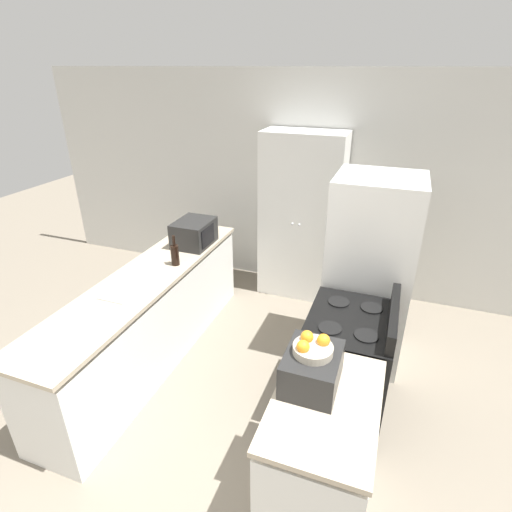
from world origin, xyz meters
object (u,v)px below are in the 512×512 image
Objects in this scene: wine_bottle at (175,254)px; toaster_oven at (312,369)px; pantry_cabinet at (301,217)px; fruit_bowl at (312,347)px; refrigerator at (369,273)px; microwave at (194,233)px; stove at (346,364)px.

wine_bottle is 0.76× the size of toaster_oven.
fruit_bowl is at bearing -74.49° from pantry_cabinet.
refrigerator is 1.81m from wine_bottle.
microwave is 1.89× the size of fruit_bowl.
microwave is (-1.75, 0.81, 0.57)m from stove.
toaster_oven is 0.15m from fruit_bowl.
fruit_bowl is at bearing -44.32° from microwave.
wine_bottle is (-0.86, -1.44, 0.02)m from pantry_cabinet.
refrigerator is at bearing 83.39° from toaster_oven.
wine_bottle is (-1.75, -0.46, 0.11)m from refrigerator.
microwave is 0.49m from wine_bottle.
stove is 1.82m from wine_bottle.
pantry_cabinet reaches higher than refrigerator.
pantry_cabinet is 8.49× the size of fruit_bowl.
pantry_cabinet is 2.64m from toaster_oven.
pantry_cabinet reaches higher than wine_bottle.
wine_bottle is at bearing -83.71° from microwave.
toaster_oven is (-0.13, -0.77, 0.55)m from stove.
toaster_oven is at bearing -55.39° from fruit_bowl.
stove is 0.96m from toaster_oven.
microwave is 2.27m from toaster_oven.
refrigerator is 1.58m from fruit_bowl.
pantry_cabinet is at bearing 105.61° from toaster_oven.
pantry_cabinet is 6.62× the size of wine_bottle.
microwave is at bearing 135.61° from toaster_oven.
toaster_oven is (1.62, -1.59, -0.02)m from microwave.
toaster_oven is at bearing -99.88° from stove.
microwave is at bearing 155.14° from stove.
pantry_cabinet is at bearing 105.51° from fruit_bowl.
toaster_oven is (1.57, -1.10, 0.00)m from wine_bottle.
refrigerator is 4.57× the size of toaster_oven.
refrigerator is at bearing 83.04° from fruit_bowl.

